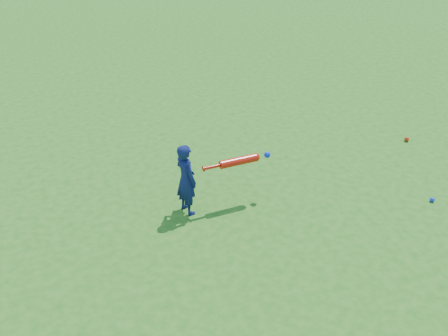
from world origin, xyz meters
name	(u,v)px	position (x,y,z in m)	size (l,w,h in m)	color
ground	(197,200)	(0.00, 0.00, 0.00)	(80.00, 80.00, 0.00)	#256818
child	(186,179)	(-0.18, -0.20, 0.47)	(0.34, 0.22, 0.94)	#10194E
ground_ball_red	(407,139)	(3.57, 0.57, 0.04)	(0.07, 0.07, 0.07)	red
ground_ball_blue	(432,200)	(2.87, -0.97, 0.03)	(0.06, 0.06, 0.06)	#0D2CEA
bat_swing	(241,161)	(0.53, -0.19, 0.60)	(0.91, 0.16, 0.10)	red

